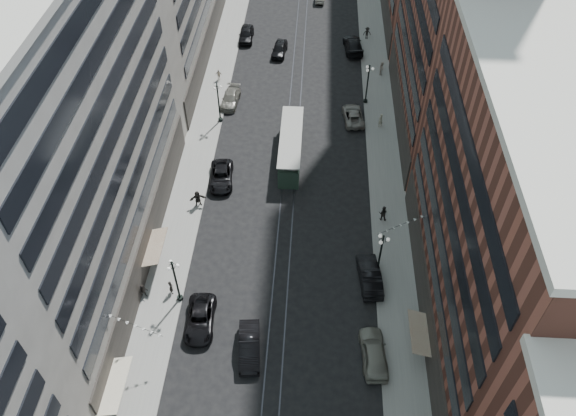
% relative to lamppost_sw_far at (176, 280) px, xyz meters
% --- Properties ---
extents(ground, '(220.00, 220.00, 0.00)m').
position_rel_lamppost_sw_far_xyz_m(ground, '(9.20, 32.00, -3.10)').
color(ground, black).
rests_on(ground, ground).
extents(sidewalk_west, '(4.00, 180.00, 0.15)m').
position_rel_lamppost_sw_far_xyz_m(sidewalk_west, '(-1.80, 42.00, -3.02)').
color(sidewalk_west, gray).
rests_on(sidewalk_west, ground).
extents(sidewalk_east, '(4.00, 180.00, 0.15)m').
position_rel_lamppost_sw_far_xyz_m(sidewalk_east, '(20.20, 42.00, -3.02)').
color(sidewalk_east, gray).
rests_on(sidewalk_east, ground).
extents(rail_west, '(0.12, 180.00, 0.02)m').
position_rel_lamppost_sw_far_xyz_m(rail_west, '(8.50, 42.00, -3.09)').
color(rail_west, '#2D2D33').
rests_on(rail_west, ground).
extents(rail_east, '(0.12, 180.00, 0.02)m').
position_rel_lamppost_sw_far_xyz_m(rail_east, '(9.90, 42.00, -3.09)').
color(rail_east, '#2D2D33').
rests_on(rail_east, ground).
extents(building_west_mid, '(8.00, 36.00, 28.00)m').
position_rel_lamppost_sw_far_xyz_m(building_west_mid, '(-7.80, 5.00, 10.90)').
color(building_west_mid, '#9C968A').
rests_on(building_west_mid, ground).
extents(building_east_mid, '(8.00, 30.00, 24.00)m').
position_rel_lamppost_sw_far_xyz_m(building_east_mid, '(26.20, -0.00, 8.90)').
color(building_east_mid, brown).
rests_on(building_east_mid, ground).
extents(lamppost_sw_far, '(1.03, 1.14, 5.52)m').
position_rel_lamppost_sw_far_xyz_m(lamppost_sw_far, '(0.00, 0.00, 0.00)').
color(lamppost_sw_far, black).
rests_on(lamppost_sw_far, sidewalk_west).
extents(lamppost_sw_mid, '(1.03, 1.14, 5.52)m').
position_rel_lamppost_sw_far_xyz_m(lamppost_sw_mid, '(0.00, 27.00, 0.00)').
color(lamppost_sw_mid, black).
rests_on(lamppost_sw_mid, sidewalk_west).
extents(lamppost_se_far, '(1.03, 1.14, 5.52)m').
position_rel_lamppost_sw_far_xyz_m(lamppost_se_far, '(18.40, 4.00, 0.00)').
color(lamppost_se_far, black).
rests_on(lamppost_se_far, sidewalk_east).
extents(lamppost_se_mid, '(1.03, 1.14, 5.52)m').
position_rel_lamppost_sw_far_xyz_m(lamppost_se_mid, '(18.40, 32.00, 0.00)').
color(lamppost_se_mid, black).
rests_on(lamppost_se_mid, sidewalk_east).
extents(streetcar, '(2.49, 11.27, 3.12)m').
position_rel_lamppost_sw_far_xyz_m(streetcar, '(9.20, 20.77, -1.66)').
color(streetcar, '#23382B').
rests_on(streetcar, ground).
extents(car_2, '(2.73, 5.48, 1.49)m').
position_rel_lamppost_sw_far_xyz_m(car_2, '(2.34, -2.48, -2.35)').
color(car_2, black).
rests_on(car_2, ground).
extents(car_4, '(2.55, 5.41, 1.79)m').
position_rel_lamppost_sw_far_xyz_m(car_4, '(17.60, -5.03, -2.20)').
color(car_4, gray).
rests_on(car_4, ground).
extents(car_5, '(2.25, 5.20, 1.66)m').
position_rel_lamppost_sw_far_xyz_m(car_5, '(7.00, -4.99, -2.26)').
color(car_5, black).
rests_on(car_5, ground).
extents(pedestrian_2, '(0.91, 0.67, 1.67)m').
position_rel_lamppost_sw_far_xyz_m(pedestrian_2, '(-3.30, 0.04, -2.11)').
color(pedestrian_2, black).
rests_on(pedestrian_2, sidewalk_west).
extents(car_7, '(2.99, 5.64, 1.51)m').
position_rel_lamppost_sw_far_xyz_m(car_7, '(1.65, 16.11, -2.34)').
color(car_7, black).
rests_on(car_7, ground).
extents(car_8, '(2.47, 5.22, 1.47)m').
position_rel_lamppost_sw_far_xyz_m(car_8, '(0.80, 30.97, -2.36)').
color(car_8, slate).
rests_on(car_8, ground).
extents(car_9, '(2.10, 5.10, 1.73)m').
position_rel_lamppost_sw_far_xyz_m(car_9, '(1.11, 47.26, -2.23)').
color(car_9, black).
rests_on(car_9, ground).
extents(car_10, '(2.47, 5.54, 1.77)m').
position_rel_lamppost_sw_far_xyz_m(car_10, '(17.60, 3.09, -2.21)').
color(car_10, black).
rests_on(car_10, ground).
extents(car_11, '(2.96, 5.42, 1.44)m').
position_rel_lamppost_sw_far_xyz_m(car_11, '(16.68, 28.23, -2.38)').
color(car_11, gray).
rests_on(car_11, ground).
extents(car_12, '(3.15, 6.37, 1.78)m').
position_rel_lamppost_sw_far_xyz_m(car_12, '(17.07, 45.01, -2.21)').
color(car_12, black).
rests_on(car_12, ground).
extents(car_13, '(2.40, 4.92, 1.62)m').
position_rel_lamppost_sw_far_xyz_m(car_13, '(6.37, 43.43, -2.29)').
color(car_13, black).
rests_on(car_13, ground).
extents(pedestrian_5, '(1.83, 1.04, 1.90)m').
position_rel_lamppost_sw_far_xyz_m(pedestrian_5, '(-0.31, 12.18, -1.99)').
color(pedestrian_5, black).
rests_on(pedestrian_5, sidewalk_west).
extents(pedestrian_6, '(0.91, 0.44, 1.53)m').
position_rel_lamppost_sw_far_xyz_m(pedestrian_6, '(-1.45, 36.12, -2.18)').
color(pedestrian_6, beige).
rests_on(pedestrian_6, sidewalk_west).
extents(pedestrian_7, '(0.97, 0.64, 1.86)m').
position_rel_lamppost_sw_far_xyz_m(pedestrian_7, '(19.32, 11.13, -2.02)').
color(pedestrian_7, black).
rests_on(pedestrian_7, sidewalk_east).
extents(pedestrian_8, '(0.81, 0.77, 1.86)m').
position_rel_lamppost_sw_far_xyz_m(pedestrian_8, '(19.98, 26.95, -2.01)').
color(pedestrian_8, '#B1AC93').
rests_on(pedestrian_8, sidewalk_east).
extents(pedestrian_9, '(1.22, 0.61, 1.82)m').
position_rel_lamppost_sw_far_xyz_m(pedestrian_9, '(19.22, 48.26, -2.04)').
color(pedestrian_9, black).
rests_on(pedestrian_9, sidewalk_east).
extents(pedestrian_extra_0, '(0.60, 0.70, 1.62)m').
position_rel_lamppost_sw_far_xyz_m(pedestrian_extra_0, '(-0.88, 0.66, -2.13)').
color(pedestrian_extra_0, black).
rests_on(pedestrian_extra_0, sidewalk_west).
extents(pedestrian_extra_2, '(0.66, 0.97, 1.83)m').
position_rel_lamppost_sw_far_xyz_m(pedestrian_extra_2, '(20.90, 38.80, -2.03)').
color(pedestrian_extra_2, '#9F9184').
rests_on(pedestrian_extra_2, sidewalk_east).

